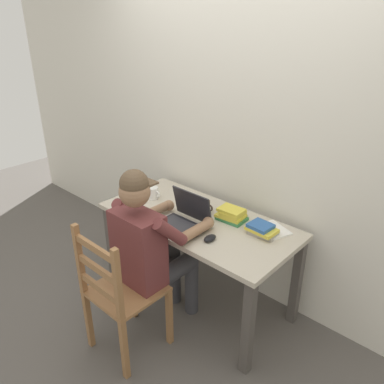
# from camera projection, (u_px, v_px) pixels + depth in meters

# --- Properties ---
(ground_plane) EXTENTS (8.00, 8.00, 0.00)m
(ground_plane) POSITION_uv_depth(u_px,v_px,m) (197.00, 299.00, 3.06)
(ground_plane) COLOR #56514C
(back_wall) EXTENTS (6.00, 0.04, 2.60)m
(back_wall) POSITION_uv_depth(u_px,v_px,m) (237.00, 130.00, 2.79)
(back_wall) COLOR silver
(back_wall) RESTS_ON ground
(desk) EXTENTS (1.45, 0.70, 0.74)m
(desk) POSITION_uv_depth(u_px,v_px,m) (198.00, 230.00, 2.79)
(desk) COLOR #BCB29E
(desk) RESTS_ON ground
(seated_person) EXTENTS (0.50, 0.60, 1.25)m
(seated_person) POSITION_uv_depth(u_px,v_px,m) (151.00, 245.00, 2.50)
(seated_person) COLOR brown
(seated_person) RESTS_ON ground
(wooden_chair) EXTENTS (0.42, 0.42, 0.95)m
(wooden_chair) POSITION_uv_depth(u_px,v_px,m) (120.00, 293.00, 2.41)
(wooden_chair) COLOR olive
(wooden_chair) RESTS_ON ground
(laptop) EXTENTS (0.33, 0.28, 0.23)m
(laptop) POSITION_uv_depth(u_px,v_px,m) (184.00, 218.00, 2.63)
(laptop) COLOR #232328
(laptop) RESTS_ON desk
(computer_mouse) EXTENTS (0.06, 0.10, 0.03)m
(computer_mouse) POSITION_uv_depth(u_px,v_px,m) (210.00, 238.00, 2.46)
(computer_mouse) COLOR black
(computer_mouse) RESTS_ON desk
(coffee_mug_white) EXTENTS (0.12, 0.08, 0.09)m
(coffee_mug_white) POSITION_uv_depth(u_px,v_px,m) (153.00, 193.00, 3.02)
(coffee_mug_white) COLOR white
(coffee_mug_white) RESTS_ON desk
(coffee_mug_dark) EXTENTS (0.12, 0.09, 0.09)m
(coffee_mug_dark) POSITION_uv_depth(u_px,v_px,m) (205.00, 206.00, 2.82)
(coffee_mug_dark) COLOR #38281E
(coffee_mug_dark) RESTS_ON desk
(book_stack_main) EXTENTS (0.21, 0.16, 0.09)m
(book_stack_main) POSITION_uv_depth(u_px,v_px,m) (232.00, 215.00, 2.70)
(book_stack_main) COLOR #38844C
(book_stack_main) RESTS_ON desk
(book_stack_side) EXTENTS (0.20, 0.14, 0.07)m
(book_stack_side) POSITION_uv_depth(u_px,v_px,m) (262.00, 230.00, 2.52)
(book_stack_side) COLOR gray
(book_stack_side) RESTS_ON desk
(paper_pile_near_laptop) EXTENTS (0.22, 0.20, 0.01)m
(paper_pile_near_laptop) POSITION_uv_depth(u_px,v_px,m) (173.00, 223.00, 2.67)
(paper_pile_near_laptop) COLOR white
(paper_pile_near_laptop) RESTS_ON desk
(paper_pile_back_corner) EXTENTS (0.26, 0.24, 0.01)m
(paper_pile_back_corner) POSITION_uv_depth(u_px,v_px,m) (272.00, 230.00, 2.58)
(paper_pile_back_corner) COLOR white
(paper_pile_back_corner) RESTS_ON desk
(landscape_photo_print) EXTENTS (0.15, 0.13, 0.00)m
(landscape_photo_print) POSITION_uv_depth(u_px,v_px,m) (131.00, 207.00, 2.91)
(landscape_photo_print) COLOR #7A4293
(landscape_photo_print) RESTS_ON desk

